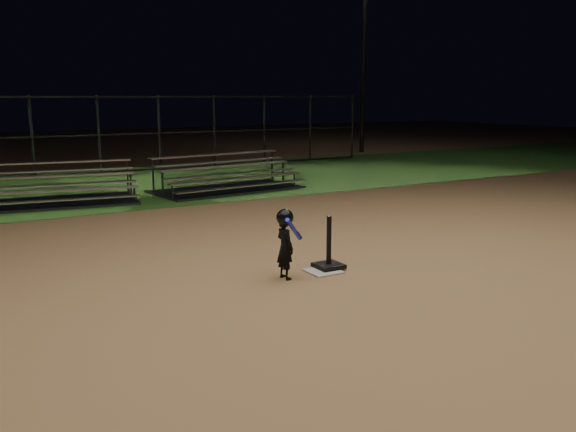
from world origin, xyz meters
The scene contains 9 objects.
ground centered at (0.00, 0.00, 0.00)m, with size 80.00×80.00×0.00m, color #AC7C4D.
grass_strip centered at (0.00, 10.00, 0.01)m, with size 60.00×8.00×0.01m, color #2C5B1D.
home_plate centered at (0.00, 0.00, 0.01)m, with size 0.45×0.45×0.02m, color beige.
batting_tee centered at (0.15, 0.08, 0.16)m, with size 0.38×0.38×0.77m.
child_batter centered at (-0.63, 0.00, 0.52)m, with size 0.47×0.52×0.98m.
bleacher_left centered at (-2.40, 7.83, 0.19)m, with size 4.06×2.37×0.94m.
bleacher_right centered at (2.03, 7.65, 0.20)m, with size 4.06×2.32×0.95m.
backstop_fence centered at (0.00, 13.00, 1.25)m, with size 20.08×0.08×2.50m.
light_pole_right centered at (12.00, 14.94, 4.95)m, with size 0.90×0.53×8.30m.
Camera 1 is at (-4.69, -7.04, 2.49)m, focal length 38.14 mm.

